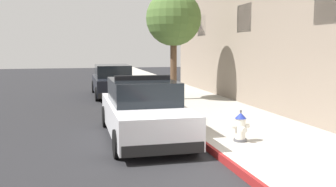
{
  "coord_description": "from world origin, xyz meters",
  "views": [
    {
      "loc": [
        -3.01,
        -6.45,
        2.41
      ],
      "look_at": [
        -0.24,
        4.86,
        1.0
      ],
      "focal_mm": 40.33,
      "sensor_mm": 36.0,
      "label": 1
    }
  ],
  "objects_px": {
    "street_tree": "(174,19)",
    "parked_car_silver_ahead": "(113,81)",
    "fire_hydrant": "(241,127)",
    "police_cruiser": "(143,110)"
  },
  "relations": [
    {
      "from": "police_cruiser",
      "to": "fire_hydrant",
      "type": "bearing_deg",
      "value": -37.58
    },
    {
      "from": "police_cruiser",
      "to": "parked_car_silver_ahead",
      "type": "xyz_separation_m",
      "value": [
        0.07,
        9.18,
        -0.0
      ]
    },
    {
      "from": "parked_car_silver_ahead",
      "to": "fire_hydrant",
      "type": "relative_size",
      "value": 6.37
    },
    {
      "from": "parked_car_silver_ahead",
      "to": "fire_hydrant",
      "type": "xyz_separation_m",
      "value": [
        2.02,
        -10.79,
        -0.22
      ]
    },
    {
      "from": "fire_hydrant",
      "to": "parked_car_silver_ahead",
      "type": "bearing_deg",
      "value": 100.61
    },
    {
      "from": "police_cruiser",
      "to": "street_tree",
      "type": "bearing_deg",
      "value": 68.2
    },
    {
      "from": "fire_hydrant",
      "to": "street_tree",
      "type": "distance_m",
      "value": 8.26
    },
    {
      "from": "police_cruiser",
      "to": "fire_hydrant",
      "type": "relative_size",
      "value": 6.37
    },
    {
      "from": "street_tree",
      "to": "parked_car_silver_ahead",
      "type": "bearing_deg",
      "value": 126.65
    },
    {
      "from": "parked_car_silver_ahead",
      "to": "fire_hydrant",
      "type": "height_order",
      "value": "parked_car_silver_ahead"
    }
  ]
}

